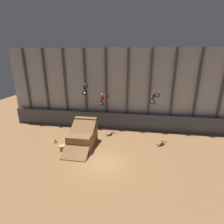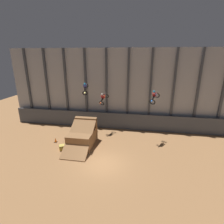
% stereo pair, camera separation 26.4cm
% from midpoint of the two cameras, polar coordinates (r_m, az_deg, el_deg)
% --- Properties ---
extents(ground_plane, '(60.00, 60.00, 0.00)m').
position_cam_midpoint_polar(ground_plane, '(18.12, -3.14, -16.62)').
color(ground_plane, '#996B42').
extents(arena_back_wall, '(32.00, 0.40, 11.27)m').
position_cam_midpoint_polar(arena_back_wall, '(24.92, 1.32, 7.27)').
color(arena_back_wall, '#A3A8B2').
rests_on(arena_back_wall, ground_plane).
extents(lower_barrier, '(31.36, 0.20, 2.37)m').
position_cam_midpoint_polar(lower_barrier, '(25.46, 1.03, -2.93)').
color(lower_barrier, '#474C56').
rests_on(lower_barrier, ground_plane).
extents(dirt_ramp, '(2.79, 5.35, 3.07)m').
position_cam_midpoint_polar(dirt_ramp, '(21.40, -9.85, -7.87)').
color(dirt_ramp, olive).
rests_on(dirt_ramp, ground_plane).
extents(rider_bike_left_air, '(1.06, 1.86, 1.70)m').
position_cam_midpoint_polar(rider_bike_left_air, '(23.50, -9.14, 7.68)').
color(rider_bike_left_air, black).
extents(rider_bike_center_air, '(1.27, 1.84, 1.70)m').
position_cam_midpoint_polar(rider_bike_center_air, '(23.21, -3.16, 4.48)').
color(rider_bike_center_air, black).
extents(rider_bike_right_air, '(1.36, 1.87, 1.68)m').
position_cam_midpoint_polar(rider_bike_right_air, '(21.01, 13.32, 4.86)').
color(rider_bike_right_air, black).
extents(traffic_cone_near_ramp, '(0.36, 0.36, 0.58)m').
position_cam_midpoint_polar(traffic_cone_near_ramp, '(22.95, -18.30, -8.82)').
color(traffic_cone_near_ramp, black).
rests_on(traffic_cone_near_ramp, ground_plane).
extents(hay_bale_trackside, '(1.08, 1.00, 0.57)m').
position_cam_midpoint_polar(hay_bale_trackside, '(21.08, -15.91, -11.09)').
color(hay_bale_trackside, '#CCB751').
rests_on(hay_bale_trackside, ground_plane).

